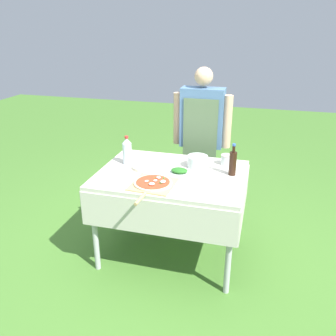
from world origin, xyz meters
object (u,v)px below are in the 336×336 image
(pizza_on_peel, at_px, (153,184))
(oil_bottle, at_px, (233,163))
(plate_stack, at_px, (146,167))
(sauce_jar, at_px, (226,160))
(person_cook, at_px, (202,132))
(prep_table, at_px, (172,183))
(mixing_tub, at_px, (197,161))
(herb_container, at_px, (179,171))
(water_bottle, at_px, (127,151))

(pizza_on_peel, height_order, oil_bottle, oil_bottle)
(pizza_on_peel, distance_m, oil_bottle, 0.67)
(plate_stack, bearing_deg, pizza_on_peel, -62.74)
(oil_bottle, relative_size, plate_stack, 1.16)
(sauce_jar, bearing_deg, person_cook, 123.20)
(prep_table, bearing_deg, pizza_on_peel, -105.68)
(prep_table, relative_size, oil_bottle, 4.58)
(oil_bottle, bearing_deg, person_cook, 119.07)
(mixing_tub, xyz_separation_m, sauce_jar, (0.23, 0.11, -0.01))
(oil_bottle, distance_m, mixing_tub, 0.32)
(plate_stack, bearing_deg, sauce_jar, 22.46)
(plate_stack, distance_m, sauce_jar, 0.70)
(prep_table, distance_m, plate_stack, 0.26)
(mixing_tub, relative_size, plate_stack, 0.77)
(mixing_tub, bearing_deg, sauce_jar, 26.08)
(oil_bottle, bearing_deg, mixing_tub, 162.44)
(mixing_tub, bearing_deg, prep_table, -133.08)
(person_cook, relative_size, herb_container, 9.18)
(oil_bottle, distance_m, plate_stack, 0.72)
(herb_container, distance_m, mixing_tub, 0.21)
(sauce_jar, bearing_deg, oil_bottle, -71.38)
(mixing_tub, bearing_deg, person_cook, 97.09)
(mixing_tub, bearing_deg, plate_stack, -159.68)
(water_bottle, relative_size, plate_stack, 1.10)
(plate_stack, bearing_deg, oil_bottle, 4.50)
(herb_container, height_order, plate_stack, herb_container)
(herb_container, distance_m, plate_stack, 0.30)
(pizza_on_peel, xyz_separation_m, herb_container, (0.14, 0.28, 0.01))
(water_bottle, bearing_deg, person_cook, 51.77)
(prep_table, height_order, pizza_on_peel, pizza_on_peel)
(pizza_on_peel, xyz_separation_m, oil_bottle, (0.55, 0.36, 0.09))
(water_bottle, bearing_deg, herb_container, -10.10)
(plate_stack, bearing_deg, prep_table, -8.84)
(prep_table, xyz_separation_m, plate_stack, (-0.23, 0.04, 0.10))
(mixing_tub, relative_size, sauce_jar, 1.79)
(herb_container, bearing_deg, prep_table, -169.06)
(pizza_on_peel, bearing_deg, plate_stack, 120.44)
(prep_table, distance_m, person_cook, 0.80)
(person_cook, distance_m, plate_stack, 0.81)
(water_bottle, bearing_deg, mixing_tub, 8.56)
(herb_container, distance_m, sauce_jar, 0.45)
(prep_table, relative_size, water_bottle, 4.82)
(water_bottle, relative_size, mixing_tub, 1.42)
(person_cook, xyz_separation_m, water_bottle, (-0.53, -0.67, -0.01))
(plate_stack, relative_size, sauce_jar, 2.33)
(herb_container, xyz_separation_m, sauce_jar, (0.35, 0.29, 0.02))
(plate_stack, bearing_deg, person_cook, 65.14)
(oil_bottle, height_order, plate_stack, oil_bottle)
(herb_container, xyz_separation_m, plate_stack, (-0.30, 0.02, -0.01))
(prep_table, height_order, person_cook, person_cook)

